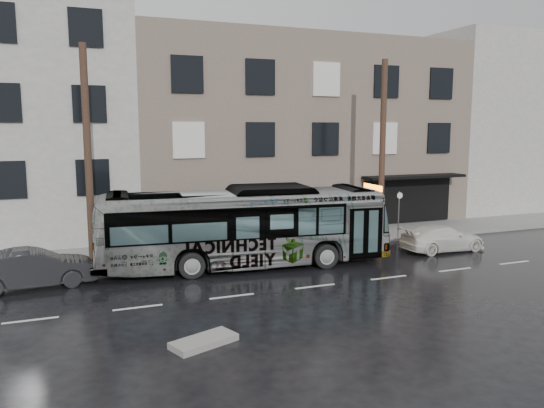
{
  "coord_description": "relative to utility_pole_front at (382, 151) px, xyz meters",
  "views": [
    {
      "loc": [
        -8.33,
        -19.57,
        5.82
      ],
      "look_at": [
        0.24,
        2.5,
        2.4
      ],
      "focal_mm": 35.0,
      "sensor_mm": 36.0,
      "label": 1
    }
  ],
  "objects": [
    {
      "name": "ground",
      "position": [
        -6.5,
        -3.3,
        -4.65
      ],
      "size": [
        120.0,
        120.0,
        0.0
      ],
      "primitive_type": "plane",
      "color": "black",
      "rests_on": "ground"
    },
    {
      "name": "sidewalk",
      "position": [
        -6.5,
        1.6,
        -4.58
      ],
      "size": [
        90.0,
        3.6,
        0.15
      ],
      "primitive_type": "cube",
      "color": "gray",
      "rests_on": "ground"
    },
    {
      "name": "building_taupe",
      "position": [
        -1.5,
        9.4,
        0.85
      ],
      "size": [
        20.0,
        12.0,
        11.0
      ],
      "primitive_type": "cube",
      "color": "#7A6B5D",
      "rests_on": "ground"
    },
    {
      "name": "building_filler",
      "position": [
        17.5,
        9.4,
        1.35
      ],
      "size": [
        18.0,
        12.0,
        12.0
      ],
      "primitive_type": "cube",
      "color": "beige",
      "rests_on": "ground"
    },
    {
      "name": "utility_pole_front",
      "position": [
        0.0,
        0.0,
        0.0
      ],
      "size": [
        0.3,
        0.3,
        9.0
      ],
      "primitive_type": "cylinder",
      "color": "#4E3427",
      "rests_on": "sidewalk"
    },
    {
      "name": "utility_pole_rear",
      "position": [
        -14.0,
        0.0,
        0.0
      ],
      "size": [
        0.3,
        0.3,
        9.0
      ],
      "primitive_type": "cylinder",
      "color": "#4E3427",
      "rests_on": "sidewalk"
    },
    {
      "name": "sign_post",
      "position": [
        1.1,
        0.0,
        -3.3
      ],
      "size": [
        0.06,
        0.06,
        2.4
      ],
      "primitive_type": "cylinder",
      "color": "slate",
      "rests_on": "sidewalk"
    },
    {
      "name": "bus",
      "position": [
        -8.05,
        -2.13,
        -2.95
      ],
      "size": [
        12.39,
        4.0,
        3.39
      ],
      "primitive_type": "imported",
      "rotation": [
        0.0,
        0.0,
        1.47
      ],
      "color": "#B2B2B2",
      "rests_on": "ground"
    },
    {
      "name": "white_sedan",
      "position": [
        1.65,
        -2.82,
        -4.04
      ],
      "size": [
        4.2,
        1.73,
        1.21
      ],
      "primitive_type": "imported",
      "rotation": [
        0.0,
        0.0,
        1.56
      ],
      "color": "white",
      "rests_on": "ground"
    },
    {
      "name": "dark_sedan",
      "position": [
        -16.16,
        -2.18,
        -3.93
      ],
      "size": [
        4.46,
        1.91,
        1.43
      ],
      "primitive_type": "imported",
      "rotation": [
        0.0,
        0.0,
        1.66
      ],
      "color": "black",
      "rests_on": "ground"
    },
    {
      "name": "slush_pile",
      "position": [
        -11.61,
        -9.49,
        -4.56
      ],
      "size": [
        1.97,
        1.39,
        0.18
      ],
      "primitive_type": "cube",
      "rotation": [
        0.0,
        0.0,
        0.36
      ],
      "color": "gray",
      "rests_on": "ground"
    }
  ]
}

